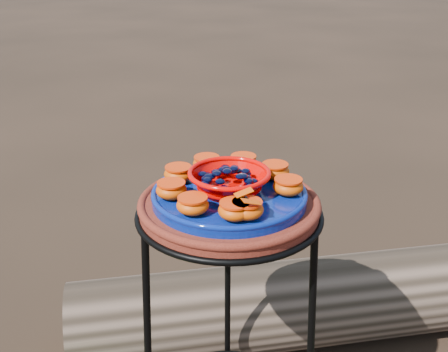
{
  "coord_description": "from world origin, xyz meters",
  "views": [
    {
      "loc": [
        -0.02,
        -1.07,
        1.25
      ],
      "look_at": [
        -0.01,
        0.0,
        0.79
      ],
      "focal_mm": 45.0,
      "sensor_mm": 36.0,
      "label": 1
    }
  ],
  "objects_px": {
    "driftwood_log": "(311,302)",
    "terracotta_saucer": "(229,207)",
    "cobalt_plate": "(229,196)",
    "plant_stand": "(229,344)",
    "red_bowl": "(229,182)"
  },
  "relations": [
    {
      "from": "terracotta_saucer",
      "to": "cobalt_plate",
      "type": "bearing_deg",
      "value": 0.0
    },
    {
      "from": "cobalt_plate",
      "to": "red_bowl",
      "type": "xyz_separation_m",
      "value": [
        0.0,
        0.0,
        0.03
      ]
    },
    {
      "from": "cobalt_plate",
      "to": "driftwood_log",
      "type": "relative_size",
      "value": 0.21
    },
    {
      "from": "plant_stand",
      "to": "cobalt_plate",
      "type": "bearing_deg",
      "value": 0.0
    },
    {
      "from": "driftwood_log",
      "to": "terracotta_saucer",
      "type": "bearing_deg",
      "value": -121.84
    },
    {
      "from": "cobalt_plate",
      "to": "driftwood_log",
      "type": "distance_m",
      "value": 0.79
    },
    {
      "from": "terracotta_saucer",
      "to": "driftwood_log",
      "type": "relative_size",
      "value": 0.25
    },
    {
      "from": "cobalt_plate",
      "to": "plant_stand",
      "type": "bearing_deg",
      "value": 0.0
    },
    {
      "from": "terracotta_saucer",
      "to": "red_bowl",
      "type": "distance_m",
      "value": 0.06
    },
    {
      "from": "cobalt_plate",
      "to": "driftwood_log",
      "type": "bearing_deg",
      "value": 58.16
    },
    {
      "from": "terracotta_saucer",
      "to": "driftwood_log",
      "type": "xyz_separation_m",
      "value": [
        0.28,
        0.44,
        -0.57
      ]
    },
    {
      "from": "plant_stand",
      "to": "driftwood_log",
      "type": "height_order",
      "value": "plant_stand"
    },
    {
      "from": "terracotta_saucer",
      "to": "cobalt_plate",
      "type": "xyz_separation_m",
      "value": [
        0.0,
        0.0,
        0.03
      ]
    },
    {
      "from": "driftwood_log",
      "to": "red_bowl",
      "type": "bearing_deg",
      "value": -121.84
    },
    {
      "from": "plant_stand",
      "to": "driftwood_log",
      "type": "distance_m",
      "value": 0.56
    }
  ]
}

